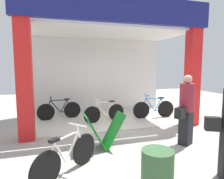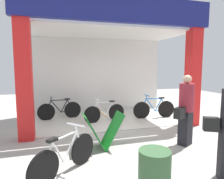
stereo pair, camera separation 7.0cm
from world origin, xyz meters
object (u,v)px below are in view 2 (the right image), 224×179
at_px(bicycle_inside_0, 154,109).
at_px(trash_bin, 154,176).
at_px(bicycle_parked_0, 65,156).
at_px(bicycle_inside_1, 60,110).
at_px(pedestrian_0, 186,109).
at_px(bicycle_inside_2, 105,113).
at_px(sandwich_board_sign, 103,131).

distance_m(bicycle_inside_0, trash_bin, 4.65).
bearing_deg(bicycle_parked_0, bicycle_inside_0, 42.76).
height_order(bicycle_inside_1, pedestrian_0, pedestrian_0).
xyz_separation_m(bicycle_inside_1, pedestrian_0, (2.81, -3.27, 0.53)).
bearing_deg(pedestrian_0, trash_bin, -135.66).
distance_m(bicycle_inside_1, bicycle_inside_2, 1.65).
distance_m(bicycle_inside_1, bicycle_parked_0, 3.87).
relative_size(bicycle_inside_2, bicycle_parked_0, 1.25).
bearing_deg(bicycle_inside_1, sandwich_board_sign, -73.08).
bearing_deg(sandwich_board_sign, bicycle_inside_1, 106.92).
bearing_deg(bicycle_parked_0, sandwich_board_sign, 46.74).
relative_size(bicycle_inside_0, pedestrian_0, 0.94).
height_order(bicycle_inside_0, bicycle_inside_1, bicycle_inside_0).
distance_m(pedestrian_0, trash_bin, 2.40).
distance_m(bicycle_inside_0, bicycle_inside_1, 3.40).
bearing_deg(sandwich_board_sign, bicycle_inside_2, 74.97).
bearing_deg(bicycle_inside_1, bicycle_parked_0, -90.36).
bearing_deg(bicycle_inside_0, sandwich_board_sign, -138.88).
height_order(bicycle_inside_1, bicycle_inside_2, bicycle_inside_1).
height_order(bicycle_inside_0, trash_bin, bicycle_inside_0).
distance_m(bicycle_inside_2, pedestrian_0, 2.89).
bearing_deg(bicycle_inside_1, trash_bin, -76.99).
bearing_deg(trash_bin, bicycle_parked_0, 138.22).
height_order(bicycle_inside_2, sandwich_board_sign, sandwich_board_sign).
xyz_separation_m(pedestrian_0, trash_bin, (-1.68, -1.64, -0.50)).
bearing_deg(trash_bin, pedestrian_0, 44.34).
relative_size(bicycle_inside_2, pedestrian_0, 0.87).
relative_size(bicycle_parked_0, pedestrian_0, 0.69).
bearing_deg(bicycle_inside_2, bicycle_parked_0, -115.57).
relative_size(bicycle_inside_0, bicycle_inside_1, 1.04).
xyz_separation_m(bicycle_inside_2, trash_bin, (-0.32, -4.13, 0.04)).
bearing_deg(bicycle_parked_0, bicycle_inside_1, 89.64).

